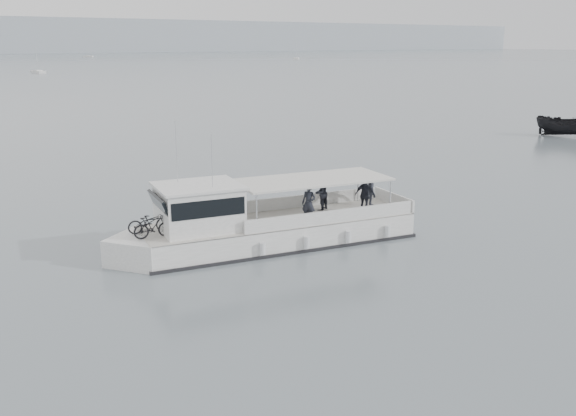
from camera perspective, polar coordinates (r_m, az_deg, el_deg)
ground at (r=29.91m, az=3.76°, el=-2.77°), size 1400.00×1400.00×0.00m
tour_boat at (r=28.45m, az=-3.08°, el=-1.63°), size 14.20×5.67×5.92m
dark_motorboat at (r=68.06m, az=23.43°, el=6.75°), size 4.44×5.72×2.09m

